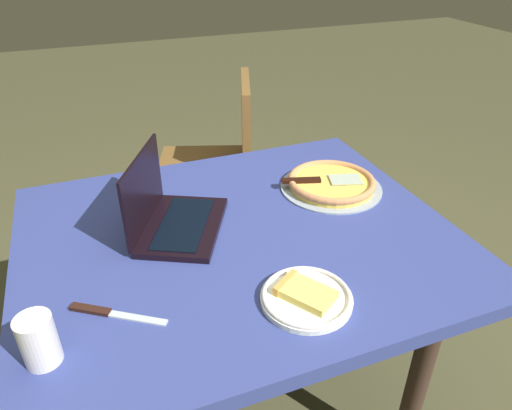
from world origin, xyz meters
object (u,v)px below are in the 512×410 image
object	(u,v)px
pizza_plate	(306,296)
pizza_tray	(331,183)
dining_table	(239,255)
chair_near	(220,157)
drink_cup	(38,340)
laptop	(170,214)
table_knife	(108,313)

from	to	relation	value
pizza_plate	pizza_tray	distance (m)	0.56
dining_table	pizza_tray	distance (m)	0.41
pizza_plate	chair_near	size ratio (longest dim) A/B	0.25
drink_cup	pizza_plate	bearing A→B (deg)	-3.42
laptop	pizza_tray	xyz separation A→B (m)	(0.55, 0.04, -0.03)
dining_table	laptop	xyz separation A→B (m)	(-0.17, 0.09, 0.13)
dining_table	drink_cup	distance (m)	0.60
pizza_tray	table_knife	xyz separation A→B (m)	(-0.75, -0.33, -0.02)
dining_table	drink_cup	size ratio (longest dim) A/B	10.67
pizza_plate	table_knife	bearing A→B (deg)	164.46
laptop	pizza_plate	xyz separation A→B (m)	(0.23, -0.41, -0.04)
pizza_tray	drink_cup	xyz separation A→B (m)	(-0.89, -0.42, 0.04)
laptop	pizza_tray	size ratio (longest dim) A/B	1.11
laptop	pizza_tray	bearing A→B (deg)	4.54
pizza_plate	chair_near	world-z (taller)	chair_near
laptop	table_knife	xyz separation A→B (m)	(-0.21, -0.29, -0.05)
laptop	chair_near	bearing A→B (deg)	64.71
table_knife	drink_cup	xyz separation A→B (m)	(-0.13, -0.09, 0.05)
table_knife	dining_table	bearing A→B (deg)	27.35
dining_table	laptop	size ratio (longest dim) A/B	3.24
table_knife	chair_near	xyz separation A→B (m)	(0.61, 1.14, -0.22)
dining_table	drink_cup	world-z (taller)	drink_cup
dining_table	chair_near	distance (m)	0.99
table_knife	drink_cup	distance (m)	0.17
laptop	pizza_plate	world-z (taller)	laptop
pizza_plate	pizza_tray	size ratio (longest dim) A/B	0.65
drink_cup	chair_near	world-z (taller)	chair_near
chair_near	dining_table	bearing A→B (deg)	-103.69
pizza_plate	dining_table	bearing A→B (deg)	100.07
dining_table	pizza_plate	bearing A→B (deg)	-79.93
laptop	drink_cup	size ratio (longest dim) A/B	3.29
laptop	pizza_tray	world-z (taller)	laptop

